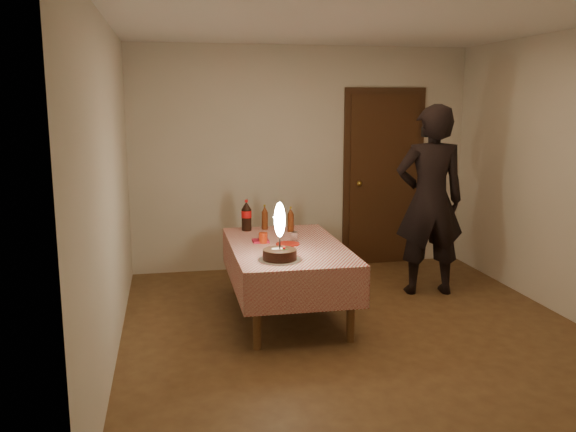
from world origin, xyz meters
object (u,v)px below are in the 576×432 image
object	(u,v)px
cola_bottle	(246,216)
red_plate	(288,244)
clear_cup	(294,237)
photographer	(430,201)
dining_table	(287,255)
birthday_cake	(280,246)
amber_bottle_left	(265,218)
amber_bottle_right	(291,220)
red_cup	(263,238)

from	to	relation	value
cola_bottle	red_plate	bearing A→B (deg)	-66.37
red_plate	clear_cup	bearing A→B (deg)	51.99
red_plate	clear_cup	distance (m)	0.14
red_plate	photographer	bearing A→B (deg)	13.37
dining_table	clear_cup	size ratio (longest dim) A/B	19.11
dining_table	birthday_cake	world-z (taller)	birthday_cake
amber_bottle_left	amber_bottle_right	xyz separation A→B (m)	(0.24, -0.17, 0.00)
red_cup	dining_table	bearing A→B (deg)	-27.93
dining_table	amber_bottle_right	distance (m)	0.61
clear_cup	amber_bottle_right	size ratio (longest dim) A/B	0.35
dining_table	cola_bottle	xyz separation A→B (m)	(-0.28, 0.69, 0.25)
cola_bottle	red_cup	bearing A→B (deg)	-82.35
birthday_cake	red_plate	world-z (taller)	birthday_cake
dining_table	amber_bottle_right	size ratio (longest dim) A/B	6.75
clear_cup	photographer	xyz separation A→B (m)	(1.47, 0.26, 0.25)
birthday_cake	red_cup	world-z (taller)	birthday_cake
birthday_cake	red_cup	bearing A→B (deg)	93.68
cola_bottle	amber_bottle_left	world-z (taller)	cola_bottle
red_cup	cola_bottle	size ratio (longest dim) A/B	0.31
dining_table	cola_bottle	size ratio (longest dim) A/B	5.42
clear_cup	cola_bottle	bearing A→B (deg)	123.42
birthday_cake	red_plate	distance (m)	0.58
amber_bottle_right	photographer	size ratio (longest dim) A/B	0.13
red_plate	cola_bottle	bearing A→B (deg)	113.63
red_cup	photographer	bearing A→B (deg)	8.98
red_cup	cola_bottle	xyz separation A→B (m)	(-0.08, 0.58, 0.10)
amber_bottle_left	amber_bottle_right	world-z (taller)	same
red_cup	amber_bottle_right	xyz separation A→B (m)	(0.35, 0.45, 0.07)
dining_table	red_cup	world-z (taller)	red_cup
clear_cup	birthday_cake	bearing A→B (deg)	-111.63
birthday_cake	cola_bottle	distance (m)	1.22
red_plate	amber_bottle_right	size ratio (longest dim) A/B	0.86
dining_table	photographer	world-z (taller)	photographer
dining_table	photographer	size ratio (longest dim) A/B	0.89
red_plate	amber_bottle_left	xyz separation A→B (m)	(-0.10, 0.71, 0.11)
clear_cup	photographer	distance (m)	1.51
birthday_cake	amber_bottle_right	distance (m)	1.13
birthday_cake	cola_bottle	world-z (taller)	birthday_cake
red_cup	amber_bottle_right	world-z (taller)	amber_bottle_right
cola_bottle	dining_table	bearing A→B (deg)	-67.81
red_plate	clear_cup	size ratio (longest dim) A/B	2.44
dining_table	amber_bottle_left	distance (m)	0.76
clear_cup	amber_bottle_left	distance (m)	0.63
red_cup	amber_bottle_left	size ratio (longest dim) A/B	0.39
red_cup	cola_bottle	distance (m)	0.60
amber_bottle_left	amber_bottle_right	bearing A→B (deg)	-35.21
clear_cup	cola_bottle	world-z (taller)	cola_bottle
cola_bottle	amber_bottle_right	world-z (taller)	cola_bottle
amber_bottle_right	photographer	distance (m)	1.43
birthday_cake	cola_bottle	size ratio (longest dim) A/B	1.53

